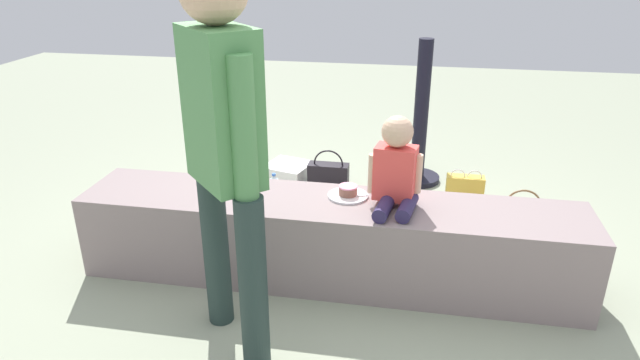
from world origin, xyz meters
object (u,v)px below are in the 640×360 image
(adult_standing, at_px, (224,133))
(gift_bag, at_px, (464,193))
(handbag_black_leather, at_px, (328,176))
(child_seated, at_px, (396,168))
(water_bottle_near_gift, at_px, (274,187))
(cake_box_white, at_px, (289,172))
(handbag_brown_canvas, at_px, (520,222))
(cake_plate, at_px, (348,193))

(adult_standing, bearing_deg, gift_bag, 55.07)
(handbag_black_leather, bearing_deg, child_seated, -65.33)
(water_bottle_near_gift, relative_size, cake_box_white, 0.61)
(handbag_brown_canvas, bearing_deg, handbag_black_leather, 156.89)
(child_seated, height_order, water_bottle_near_gift, child_seated)
(cake_plate, distance_m, water_bottle_near_gift, 1.17)
(adult_standing, distance_m, handbag_brown_canvas, 2.12)
(child_seated, height_order, cake_box_white, child_seated)
(cake_plate, relative_size, water_bottle_near_gift, 1.13)
(cake_plate, bearing_deg, cake_box_white, 116.95)
(adult_standing, distance_m, gift_bag, 2.17)
(child_seated, xyz_separation_m, water_bottle_near_gift, (-0.91, 0.95, -0.59))
(cake_box_white, distance_m, handbag_black_leather, 0.37)
(child_seated, bearing_deg, handbag_brown_canvas, 38.49)
(cake_box_white, bearing_deg, water_bottle_near_gift, -93.09)
(gift_bag, relative_size, handbag_black_leather, 0.96)
(gift_bag, bearing_deg, adult_standing, -124.93)
(handbag_brown_canvas, bearing_deg, gift_bag, 130.50)
(gift_bag, xyz_separation_m, handbag_brown_canvas, (0.32, -0.38, -0.00))
(gift_bag, relative_size, water_bottle_near_gift, 1.55)
(child_seated, xyz_separation_m, handbag_black_leather, (-0.54, 1.18, -0.57))
(handbag_black_leather, bearing_deg, cake_plate, -75.36)
(cake_plate, distance_m, cake_box_white, 1.47)
(gift_bag, height_order, handbag_brown_canvas, handbag_brown_canvas)
(child_seated, xyz_separation_m, adult_standing, (-0.68, -0.62, 0.35))
(cake_plate, bearing_deg, adult_standing, -121.47)
(child_seated, bearing_deg, water_bottle_near_gift, 133.82)
(adult_standing, bearing_deg, cake_box_white, 96.17)
(cake_plate, height_order, gift_bag, cake_plate)
(adult_standing, bearing_deg, handbag_black_leather, 85.75)
(gift_bag, bearing_deg, cake_plate, -127.35)
(gift_bag, distance_m, water_bottle_near_gift, 1.36)
(handbag_black_leather, bearing_deg, cake_box_white, 158.30)
(cake_plate, xyz_separation_m, gift_bag, (0.71, 0.93, -0.36))
(handbag_black_leather, bearing_deg, adult_standing, -94.25)
(child_seated, height_order, gift_bag, child_seated)
(adult_standing, xyz_separation_m, cake_box_white, (-0.21, 1.94, -0.97))
(cake_plate, height_order, cake_box_white, cake_plate)
(water_bottle_near_gift, distance_m, handbag_black_leather, 0.43)
(child_seated, relative_size, cake_plate, 2.16)
(child_seated, distance_m, cake_plate, 0.32)
(gift_bag, bearing_deg, water_bottle_near_gift, -177.89)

